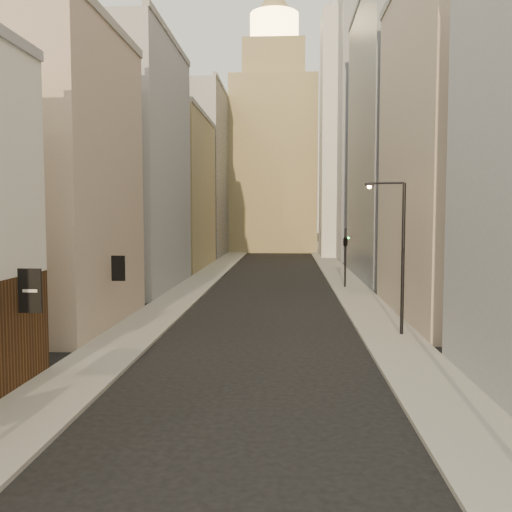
{
  "coord_description": "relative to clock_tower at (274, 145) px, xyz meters",
  "views": [
    {
      "loc": [
        1.34,
        -4.54,
        6.18
      ],
      "look_at": [
        -0.1,
        21.31,
        4.26
      ],
      "focal_mm": 40.0,
      "sensor_mm": 36.0,
      "label": 1
    }
  ],
  "objects": [
    {
      "name": "sidewalk_left",
      "position": [
        -5.5,
        -37.0,
        -17.56
      ],
      "size": [
        3.0,
        140.0,
        0.15
      ],
      "primitive_type": "cube",
      "color": "gray",
      "rests_on": "ground"
    },
    {
      "name": "sidewalk_right",
      "position": [
        7.5,
        -37.0,
        -17.56
      ],
      "size": [
        3.0,
        140.0,
        0.15
      ],
      "primitive_type": "cube",
      "color": "gray",
      "rests_on": "ground"
    },
    {
      "name": "left_bldg_beige",
      "position": [
        -11.0,
        -66.0,
        -9.63
      ],
      "size": [
        8.0,
        12.0,
        16.0
      ],
      "primitive_type": "cube",
      "color": "#BBA58F",
      "rests_on": "ground"
    },
    {
      "name": "left_bldg_grey",
      "position": [
        -11.0,
        -50.0,
        -7.63
      ],
      "size": [
        8.0,
        16.0,
        20.0
      ],
      "primitive_type": "cube",
      "color": "gray",
      "rests_on": "ground"
    },
    {
      "name": "left_bldg_tan",
      "position": [
        -11.0,
        -32.0,
        -9.13
      ],
      "size": [
        8.0,
        18.0,
        17.0
      ],
      "primitive_type": "cube",
      "color": "#978557",
      "rests_on": "ground"
    },
    {
      "name": "left_bldg_wingrid",
      "position": [
        -11.0,
        -12.0,
        -5.63
      ],
      "size": [
        8.0,
        20.0,
        24.0
      ],
      "primitive_type": "cube",
      "color": "gray",
      "rests_on": "ground"
    },
    {
      "name": "right_bldg_beige",
      "position": [
        13.0,
        -62.0,
        -7.63
      ],
      "size": [
        8.0,
        16.0,
        20.0
      ],
      "primitive_type": "cube",
      "color": "#BBA58F",
      "rests_on": "ground"
    },
    {
      "name": "right_bldg_wingrid",
      "position": [
        13.0,
        -42.0,
        -4.63
      ],
      "size": [
        8.0,
        20.0,
        26.0
      ],
      "primitive_type": "cube",
      "color": "gray",
      "rests_on": "ground"
    },
    {
      "name": "highrise",
      "position": [
        19.0,
        -14.0,
        8.02
      ],
      "size": [
        21.0,
        23.0,
        51.2
      ],
      "color": "gray",
      "rests_on": "ground"
    },
    {
      "name": "clock_tower",
      "position": [
        0.0,
        0.0,
        0.0
      ],
      "size": [
        14.0,
        14.0,
        44.9
      ],
      "color": "#978557",
      "rests_on": "ground"
    },
    {
      "name": "white_tower",
      "position": [
        11.0,
        -14.0,
        0.97
      ],
      "size": [
        8.0,
        8.0,
        41.5
      ],
      "color": "silver",
      "rests_on": "ground"
    },
    {
      "name": "streetlamp_mid",
      "position": [
        7.89,
        -67.87,
        -13.2
      ],
      "size": [
        1.99,
        0.7,
        7.75
      ],
      "rotation": [
        0.0,
        0.0,
        -0.27
      ],
      "color": "black",
      "rests_on": "ground"
    },
    {
      "name": "traffic_light_right",
      "position": [
        7.11,
        -49.29,
        -13.72
      ],
      "size": [
        0.73,
        0.73,
        5.0
      ],
      "rotation": [
        0.0,
        0.0,
        3.0
      ],
      "color": "black",
      "rests_on": "ground"
    }
  ]
}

